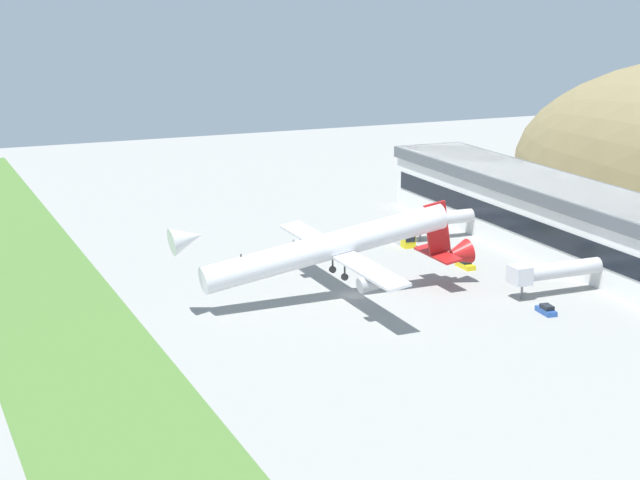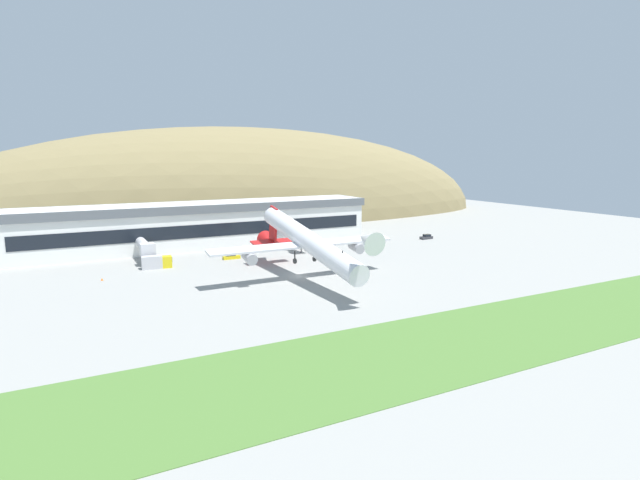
% 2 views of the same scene
% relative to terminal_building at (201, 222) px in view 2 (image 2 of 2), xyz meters
% --- Properties ---
extents(ground_plane, '(343.73, 343.73, 0.00)m').
position_rel_terminal_building_xyz_m(ground_plane, '(9.31, -45.48, -7.24)').
color(ground_plane, gray).
extents(grass_strip_foreground, '(309.36, 22.62, 0.08)m').
position_rel_terminal_building_xyz_m(grass_strip_foreground, '(9.31, -91.08, -7.20)').
color(grass_strip_foreground, '#4C7533').
rests_on(grass_strip_foreground, ground_plane).
extents(hill_backdrop, '(241.15, 65.20, 75.12)m').
position_rel_terminal_building_xyz_m(hill_backdrop, '(30.60, 55.49, -7.24)').
color(hill_backdrop, olive).
rests_on(hill_backdrop, ground_plane).
extents(terminal_building, '(100.56, 16.23, 12.76)m').
position_rel_terminal_building_xyz_m(terminal_building, '(0.00, 0.00, 0.00)').
color(terminal_building, white).
rests_on(terminal_building, ground_plane).
extents(jetway_0, '(3.38, 13.17, 5.43)m').
position_rel_terminal_building_xyz_m(jetway_0, '(-17.96, -14.90, -3.25)').
color(jetway_0, silver).
rests_on(jetway_0, ground_plane).
extents(jetway_1, '(3.38, 16.35, 5.43)m').
position_rel_terminal_building_xyz_m(jetway_1, '(21.36, -16.59, -3.25)').
color(jetway_1, silver).
rests_on(jetway_1, ground_plane).
extents(cargo_airplane, '(41.86, 50.70, 12.05)m').
position_rel_terminal_building_xyz_m(cargo_airplane, '(9.74, -49.12, 1.04)').
color(cargo_airplane, silver).
extents(service_car_0, '(4.13, 1.96, 1.42)m').
position_rel_terminal_building_xyz_m(service_car_0, '(29.10, -22.66, -6.65)').
color(service_car_0, '#264C99').
rests_on(service_car_0, ground_plane).
extents(service_car_1, '(4.34, 1.77, 1.51)m').
position_rel_terminal_building_xyz_m(service_car_1, '(2.09, -20.71, -6.61)').
color(service_car_1, gold).
rests_on(service_car_1, ground_plane).
extents(service_car_2, '(4.22, 1.92, 1.51)m').
position_rel_terminal_building_xyz_m(service_car_2, '(66.39, -19.55, -6.61)').
color(service_car_2, '#333338').
rests_on(service_car_2, ground_plane).
extents(fuel_truck, '(6.95, 2.73, 3.00)m').
position_rel_terminal_building_xyz_m(fuel_truck, '(-16.70, -23.02, -5.78)').
color(fuel_truck, gold).
rests_on(fuel_truck, ground_plane).
extents(traffic_cone_0, '(0.52, 0.52, 0.58)m').
position_rel_terminal_building_xyz_m(traffic_cone_0, '(-29.02, -29.62, -6.96)').
color(traffic_cone_0, orange).
rests_on(traffic_cone_0, ground_plane).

